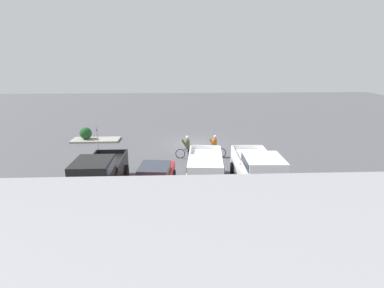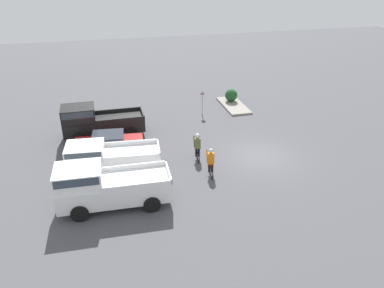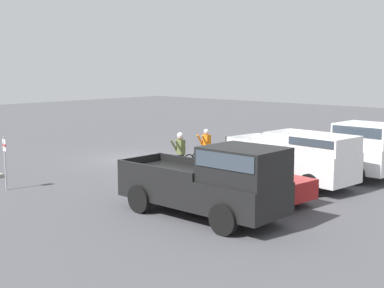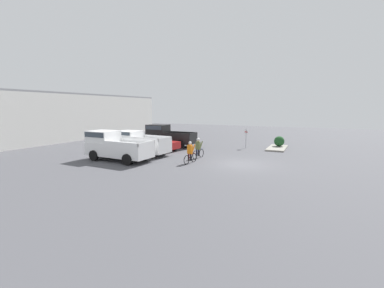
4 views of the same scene
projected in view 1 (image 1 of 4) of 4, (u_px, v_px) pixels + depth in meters
ground_plane at (194, 144)px, 25.50m from camera, size 80.00×80.00×0.00m
pickup_truck_0 at (257, 170)px, 16.16m from camera, size 2.37×5.57×2.30m
pickup_truck_1 at (205, 170)px, 16.38m from camera, size 2.47×5.24×2.08m
sedan_0 at (155, 177)px, 16.47m from camera, size 2.28×4.44×1.37m
pickup_truck_2 at (99, 174)px, 15.55m from camera, size 2.16×5.44×2.31m
cyclist_0 at (187, 147)px, 21.55m from camera, size 1.72×0.50×1.73m
cyclist_1 at (215, 146)px, 21.89m from camera, size 1.71×0.50×1.68m
fire_lane_sign at (97, 136)px, 23.33m from camera, size 0.07×0.30×2.00m
curb_island at (96, 140)px, 26.48m from camera, size 4.12×1.72×0.15m
shrub at (86, 133)px, 26.34m from camera, size 1.04×1.04×1.04m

